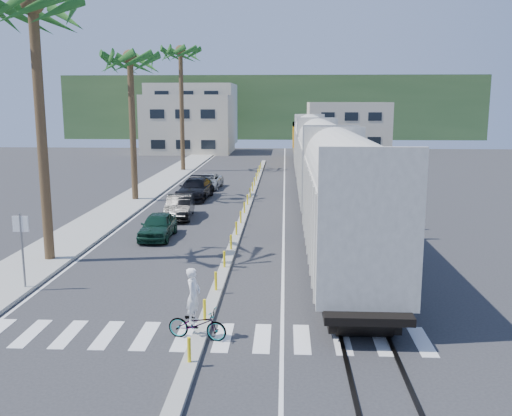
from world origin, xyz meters
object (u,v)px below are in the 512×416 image
(street_sign, at_px, (22,240))
(car_second, at_px, (180,207))
(car_lead, at_px, (158,226))
(cyclist, at_px, (196,317))

(street_sign, height_order, car_second, street_sign)
(car_lead, xyz_separation_m, car_second, (0.18, 5.26, 0.04))
(street_sign, distance_m, car_lead, 9.33)
(car_second, distance_m, cyclist, 18.48)
(street_sign, bearing_deg, cyclist, -29.89)
(street_sign, bearing_deg, car_lead, 69.78)
(car_lead, relative_size, car_second, 0.89)
(car_lead, bearing_deg, car_second, 87.87)
(car_second, bearing_deg, cyclist, -82.32)
(car_second, bearing_deg, street_sign, -107.93)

